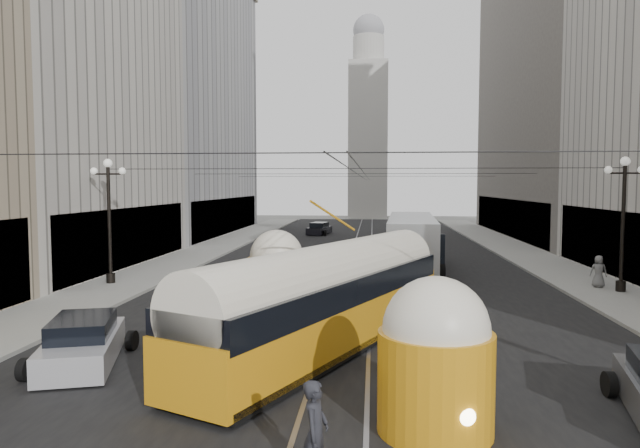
% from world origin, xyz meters
% --- Properties ---
extents(road, '(20.00, 85.00, 0.02)m').
position_xyz_m(road, '(0.00, 32.50, 0.00)').
color(road, black).
rests_on(road, ground).
extents(sidewalk_left, '(4.00, 72.00, 0.15)m').
position_xyz_m(sidewalk_left, '(-12.00, 36.00, 0.07)').
color(sidewalk_left, gray).
rests_on(sidewalk_left, ground).
extents(sidewalk_right, '(4.00, 72.00, 0.15)m').
position_xyz_m(sidewalk_right, '(12.00, 36.00, 0.07)').
color(sidewalk_right, gray).
rests_on(sidewalk_right, ground).
extents(rail_left, '(0.12, 85.00, 0.04)m').
position_xyz_m(rail_left, '(-0.75, 32.50, 0.00)').
color(rail_left, gray).
rests_on(rail_left, ground).
extents(rail_right, '(0.12, 85.00, 0.04)m').
position_xyz_m(rail_right, '(0.75, 32.50, 0.00)').
color(rail_right, gray).
rests_on(rail_right, ground).
extents(building_left_far, '(12.60, 28.60, 28.60)m').
position_xyz_m(building_left_far, '(-19.99, 48.00, 14.31)').
color(building_left_far, '#999999').
rests_on(building_left_far, ground).
extents(building_right_far, '(12.60, 32.60, 32.60)m').
position_xyz_m(building_right_far, '(20.00, 48.00, 16.31)').
color(building_right_far, '#514C47').
rests_on(building_right_far, ground).
extents(distant_tower, '(6.00, 6.00, 31.36)m').
position_xyz_m(distant_tower, '(0.00, 80.00, 14.97)').
color(distant_tower, '#B2AFA8').
rests_on(distant_tower, ground).
extents(lamppost_left_mid, '(1.86, 0.44, 6.37)m').
position_xyz_m(lamppost_left_mid, '(-12.60, 18.00, 3.74)').
color(lamppost_left_mid, black).
rests_on(lamppost_left_mid, sidewalk_left).
extents(lamppost_right_mid, '(1.86, 0.44, 6.37)m').
position_xyz_m(lamppost_right_mid, '(12.60, 18.00, 3.74)').
color(lamppost_right_mid, black).
rests_on(lamppost_right_mid, sidewalk_right).
extents(catenary, '(25.00, 72.00, 0.23)m').
position_xyz_m(catenary, '(0.12, 31.49, 5.88)').
color(catenary, black).
rests_on(catenary, ground).
extents(streetcar, '(7.80, 14.15, 3.36)m').
position_xyz_m(streetcar, '(-0.50, 7.76, 1.64)').
color(streetcar, orange).
rests_on(streetcar, ground).
extents(city_bus, '(3.35, 12.92, 3.25)m').
position_xyz_m(city_bus, '(3.20, 24.93, 1.78)').
color(city_bus, '#A6A9AC').
rests_on(city_bus, ground).
extents(sedan_silver, '(3.05, 4.74, 1.39)m').
position_xyz_m(sedan_silver, '(-7.50, 5.54, 0.63)').
color(sedan_silver, silver).
rests_on(sedan_silver, ground).
extents(sedan_white_far, '(3.20, 5.37, 1.59)m').
position_xyz_m(sedan_white_far, '(5.27, 46.10, 0.72)').
color(sedan_white_far, white).
rests_on(sedan_white_far, ground).
extents(sedan_dark_far, '(2.45, 4.28, 1.27)m').
position_xyz_m(sedan_dark_far, '(-4.70, 48.85, 0.57)').
color(sedan_dark_far, black).
rests_on(sedan_dark_far, ground).
extents(pedestrian_crossing_a, '(0.56, 0.75, 1.87)m').
position_xyz_m(pedestrian_crossing_a, '(-0.10, -0.48, 0.93)').
color(pedestrian_crossing_a, black).
rests_on(pedestrian_crossing_a, ground).
extents(pedestrian_crossing_b, '(0.98, 1.10, 1.87)m').
position_xyz_m(pedestrian_crossing_b, '(1.32, 3.09, 0.93)').
color(pedestrian_crossing_b, silver).
rests_on(pedestrian_crossing_b, ground).
extents(pedestrian_sidewalk_right, '(0.86, 0.64, 1.59)m').
position_xyz_m(pedestrian_sidewalk_right, '(11.96, 19.01, 0.94)').
color(pedestrian_sidewalk_right, slate).
rests_on(pedestrian_sidewalk_right, sidewalk_right).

